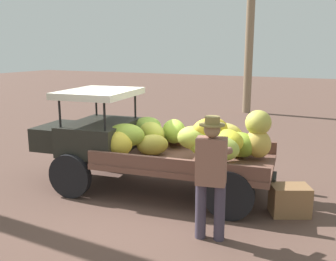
# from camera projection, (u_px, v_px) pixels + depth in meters

# --- Properties ---
(ground_plane) EXTENTS (60.00, 60.00, 0.00)m
(ground_plane) POSITION_uv_depth(u_px,v_px,m) (142.00, 193.00, 6.97)
(ground_plane) COLOR brown
(truck) EXTENTS (4.59, 2.18, 1.83)m
(truck) POSITION_uv_depth(u_px,v_px,m) (151.00, 142.00, 6.98)
(truck) COLOR black
(truck) RESTS_ON ground
(farmer) EXTENTS (0.52, 0.49, 1.73)m
(farmer) POSITION_uv_depth(u_px,v_px,m) (211.00, 171.00, 5.10)
(farmer) COLOR #433A4C
(farmer) RESTS_ON ground
(wooden_crate) EXTENTS (0.71, 0.62, 0.48)m
(wooden_crate) POSITION_uv_depth(u_px,v_px,m) (290.00, 200.00, 6.03)
(wooden_crate) COLOR olive
(wooden_crate) RESTS_ON ground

